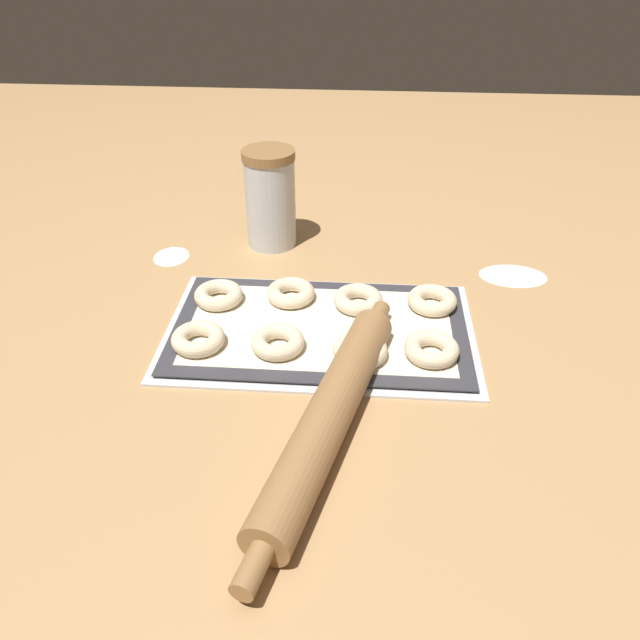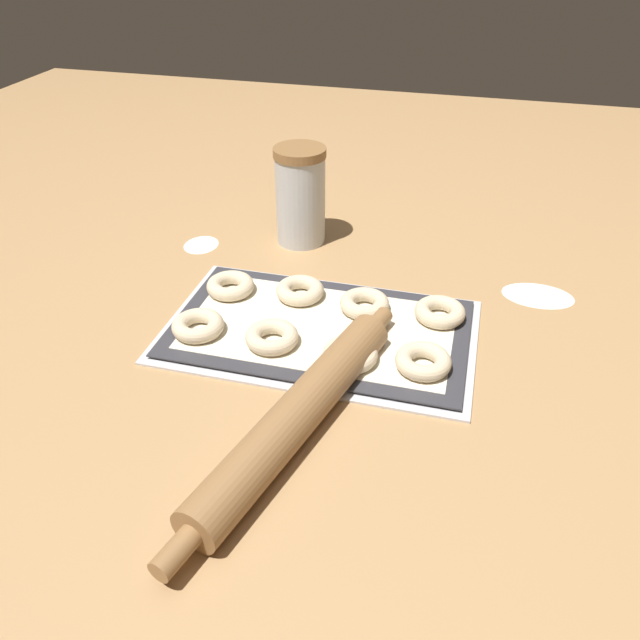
% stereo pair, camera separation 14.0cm
% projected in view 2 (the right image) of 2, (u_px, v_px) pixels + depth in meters
% --- Properties ---
extents(ground_plane, '(2.80, 2.80, 0.00)m').
position_uv_depth(ground_plane, '(324.00, 340.00, 0.93)').
color(ground_plane, '#A87F51').
extents(baking_tray, '(0.46, 0.28, 0.01)m').
position_uv_depth(baking_tray, '(320.00, 330.00, 0.94)').
color(baking_tray, silver).
rests_on(baking_tray, ground_plane).
extents(baking_mat, '(0.44, 0.26, 0.00)m').
position_uv_depth(baking_mat, '(320.00, 327.00, 0.94)').
color(baking_mat, '#333338').
rests_on(baking_mat, baking_tray).
extents(bagel_front_far_left, '(0.08, 0.08, 0.02)m').
position_uv_depth(bagel_front_far_left, '(198.00, 326.00, 0.92)').
color(bagel_front_far_left, beige).
rests_on(bagel_front_far_left, baking_mat).
extents(bagel_front_mid_left, '(0.08, 0.08, 0.02)m').
position_uv_depth(bagel_front_mid_left, '(272.00, 337.00, 0.89)').
color(bagel_front_mid_left, beige).
rests_on(bagel_front_mid_left, baking_mat).
extents(bagel_front_mid_right, '(0.08, 0.08, 0.02)m').
position_uv_depth(bagel_front_mid_right, '(350.00, 354.00, 0.86)').
color(bagel_front_mid_right, beige).
rests_on(bagel_front_mid_right, baking_mat).
extents(bagel_front_far_right, '(0.08, 0.08, 0.02)m').
position_uv_depth(bagel_front_far_right, '(423.00, 361.00, 0.85)').
color(bagel_front_far_right, beige).
rests_on(bagel_front_far_right, baking_mat).
extents(bagel_back_far_left, '(0.08, 0.08, 0.02)m').
position_uv_depth(bagel_back_far_left, '(230.00, 286.00, 1.01)').
color(bagel_back_far_left, beige).
rests_on(bagel_back_far_left, baking_mat).
extents(bagel_back_mid_left, '(0.08, 0.08, 0.02)m').
position_uv_depth(bagel_back_mid_left, '(300.00, 290.00, 1.00)').
color(bagel_back_mid_left, beige).
rests_on(bagel_back_mid_left, baking_mat).
extents(bagel_back_mid_right, '(0.08, 0.08, 0.02)m').
position_uv_depth(bagel_back_mid_right, '(364.00, 304.00, 0.97)').
color(bagel_back_mid_right, beige).
rests_on(bagel_back_mid_right, baking_mat).
extents(bagel_back_far_right, '(0.08, 0.08, 0.02)m').
position_uv_depth(bagel_back_far_right, '(440.00, 312.00, 0.95)').
color(bagel_back_far_right, beige).
rests_on(bagel_back_far_right, baking_mat).
extents(flour_canister, '(0.09, 0.09, 0.18)m').
position_uv_depth(flour_canister, '(300.00, 196.00, 1.14)').
color(flour_canister, silver).
rests_on(flour_canister, ground_plane).
extents(rolling_pin, '(0.16, 0.49, 0.06)m').
position_uv_depth(rolling_pin, '(298.00, 414.00, 0.76)').
color(rolling_pin, olive).
rests_on(rolling_pin, ground_plane).
extents(flour_patch_near, '(0.12, 0.08, 0.00)m').
position_uv_depth(flour_patch_near, '(538.00, 295.00, 1.03)').
color(flour_patch_near, white).
rests_on(flour_patch_near, ground_plane).
extents(flour_patch_far, '(0.06, 0.07, 0.00)m').
position_uv_depth(flour_patch_far, '(201.00, 244.00, 1.17)').
color(flour_patch_far, white).
rests_on(flour_patch_far, ground_plane).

